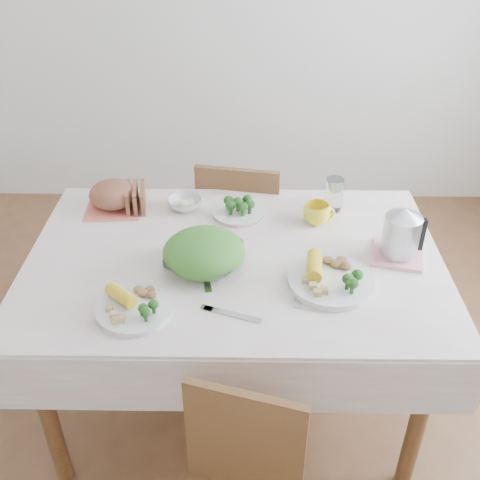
{
  "coord_description": "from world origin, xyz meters",
  "views": [
    {
      "loc": [
        0.04,
        -1.65,
        1.95
      ],
      "look_at": [
        0.02,
        0.02,
        0.82
      ],
      "focal_mm": 42.0,
      "sensor_mm": 36.0,
      "label": 1
    }
  ],
  "objects_px": {
    "chair_far": "(244,226)",
    "yellow_mug": "(317,214)",
    "salad_bowl": "(204,260)",
    "dinner_plate_right": "(331,281)",
    "dining_table": "(235,335)",
    "dinner_plate_left": "(135,309)",
    "electric_kettle": "(402,228)"
  },
  "relations": [
    {
      "from": "salad_bowl",
      "to": "yellow_mug",
      "type": "xyz_separation_m",
      "value": [
        0.42,
        0.3,
        0.01
      ]
    },
    {
      "from": "dining_table",
      "to": "dinner_plate_left",
      "type": "relative_size",
      "value": 5.64
    },
    {
      "from": "chair_far",
      "to": "dinner_plate_right",
      "type": "bearing_deg",
      "value": 119.43
    },
    {
      "from": "chair_far",
      "to": "yellow_mug",
      "type": "relative_size",
      "value": 8.15
    },
    {
      "from": "dinner_plate_left",
      "to": "yellow_mug",
      "type": "relative_size",
      "value": 2.35
    },
    {
      "from": "dinner_plate_right",
      "to": "electric_kettle",
      "type": "xyz_separation_m",
      "value": [
        0.26,
        0.17,
        0.11
      ]
    },
    {
      "from": "salad_bowl",
      "to": "electric_kettle",
      "type": "bearing_deg",
      "value": 6.48
    },
    {
      "from": "salad_bowl",
      "to": "dinner_plate_left",
      "type": "bearing_deg",
      "value": -130.67
    },
    {
      "from": "dinner_plate_left",
      "to": "yellow_mug",
      "type": "height_order",
      "value": "yellow_mug"
    },
    {
      "from": "electric_kettle",
      "to": "salad_bowl",
      "type": "bearing_deg",
      "value": -155.55
    },
    {
      "from": "chair_far",
      "to": "salad_bowl",
      "type": "bearing_deg",
      "value": 89.35
    },
    {
      "from": "chair_far",
      "to": "dinner_plate_right",
      "type": "relative_size",
      "value": 2.92
    },
    {
      "from": "dining_table",
      "to": "salad_bowl",
      "type": "height_order",
      "value": "salad_bowl"
    },
    {
      "from": "chair_far",
      "to": "yellow_mug",
      "type": "distance_m",
      "value": 0.62
    },
    {
      "from": "salad_bowl",
      "to": "electric_kettle",
      "type": "xyz_separation_m",
      "value": [
        0.69,
        0.08,
        0.09
      ]
    },
    {
      "from": "dinner_plate_left",
      "to": "electric_kettle",
      "type": "relative_size",
      "value": 1.35
    },
    {
      "from": "chair_far",
      "to": "dinner_plate_right",
      "type": "xyz_separation_m",
      "value": [
        0.3,
        -0.83,
        0.31
      ]
    },
    {
      "from": "yellow_mug",
      "to": "salad_bowl",
      "type": "bearing_deg",
      "value": -144.36
    },
    {
      "from": "chair_far",
      "to": "dinner_plate_left",
      "type": "distance_m",
      "value": 1.08
    },
    {
      "from": "dining_table",
      "to": "chair_far",
      "type": "distance_m",
      "value": 0.68
    },
    {
      "from": "dining_table",
      "to": "salad_bowl",
      "type": "relative_size",
      "value": 5.17
    },
    {
      "from": "salad_bowl",
      "to": "electric_kettle",
      "type": "height_order",
      "value": "electric_kettle"
    },
    {
      "from": "salad_bowl",
      "to": "electric_kettle",
      "type": "relative_size",
      "value": 1.47
    },
    {
      "from": "dining_table",
      "to": "electric_kettle",
      "type": "bearing_deg",
      "value": 1.1
    },
    {
      "from": "salad_bowl",
      "to": "dinner_plate_right",
      "type": "relative_size",
      "value": 0.92
    },
    {
      "from": "dining_table",
      "to": "yellow_mug",
      "type": "bearing_deg",
      "value": 36.41
    },
    {
      "from": "dinner_plate_right",
      "to": "yellow_mug",
      "type": "bearing_deg",
      "value": 91.7
    },
    {
      "from": "dinner_plate_right",
      "to": "electric_kettle",
      "type": "bearing_deg",
      "value": 32.68
    },
    {
      "from": "dinner_plate_right",
      "to": "dinner_plate_left",
      "type": "bearing_deg",
      "value": -166.77
    },
    {
      "from": "dinner_plate_right",
      "to": "salad_bowl",
      "type": "bearing_deg",
      "value": 168.43
    },
    {
      "from": "yellow_mug",
      "to": "dinner_plate_left",
      "type": "bearing_deg",
      "value": -139.2
    },
    {
      "from": "dinner_plate_left",
      "to": "dining_table",
      "type": "bearing_deg",
      "value": 44.81
    }
  ]
}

